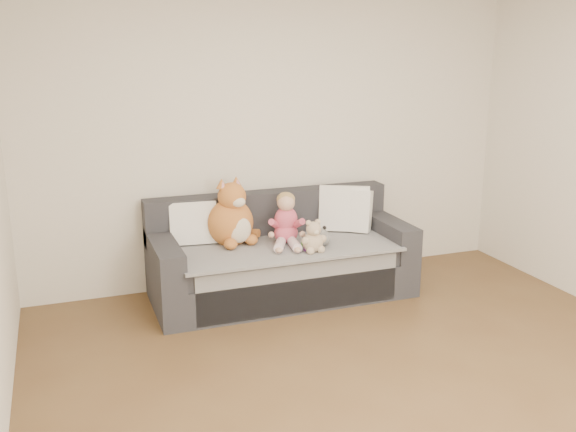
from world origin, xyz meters
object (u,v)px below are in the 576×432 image
Objects in this scene: sofa at (280,260)px; plush_cat at (232,219)px; sippy_cup at (307,244)px; toddler at (286,222)px; teddy_bear at (313,239)px.

plush_cat is (-0.39, 0.11, 0.38)m from sofa.
sippy_cup is (0.52, -0.41, -0.16)m from plush_cat.
plush_cat is 5.43× the size of sippy_cup.
plush_cat is (-0.43, 0.16, 0.03)m from toddler.
toddler reaches higher than sofa.
teddy_bear is (0.56, -0.45, -0.11)m from plush_cat.
sofa is 0.56m from plush_cat.
sippy_cup is at bearing -67.56° from sofa.
teddy_bear is at bearing -65.07° from sofa.
plush_cat is at bearing 141.78° from sippy_cup.
toddler is at bearing 110.09° from sippy_cup.
plush_cat reaches higher than sofa.
teddy_bear is 0.08m from sippy_cup.
plush_cat is 0.73m from teddy_bear.
teddy_bear is (0.16, -0.35, 0.27)m from sofa.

